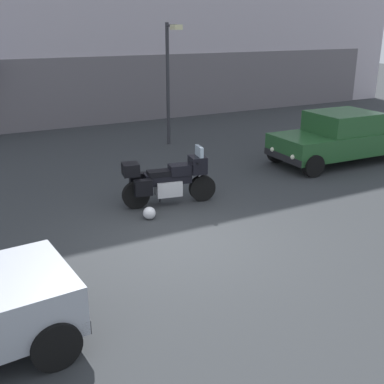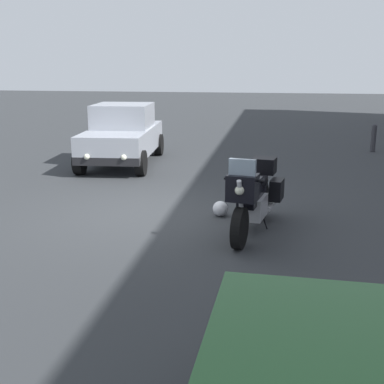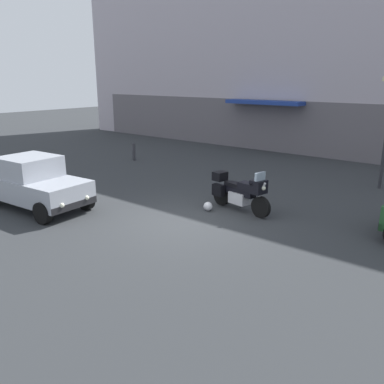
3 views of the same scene
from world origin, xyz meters
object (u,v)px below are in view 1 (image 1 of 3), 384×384
at_px(car_sedan_far, 342,137).
at_px(streetlamp_curbside, 170,71).
at_px(motorcycle, 168,180).
at_px(helmet, 149,213).

height_order(car_sedan_far, streetlamp_curbside, streetlamp_curbside).
bearing_deg(car_sedan_far, motorcycle, 9.35).
relative_size(motorcycle, helmet, 8.04).
bearing_deg(helmet, streetlamp_curbside, 60.34).
bearing_deg(helmet, motorcycle, 39.53).
bearing_deg(streetlamp_curbside, car_sedan_far, -51.01).
bearing_deg(car_sedan_far, helmet, 13.42).
bearing_deg(streetlamp_curbside, motorcycle, -116.36).
relative_size(helmet, car_sedan_far, 0.06).
relative_size(car_sedan_far, streetlamp_curbside, 1.12).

